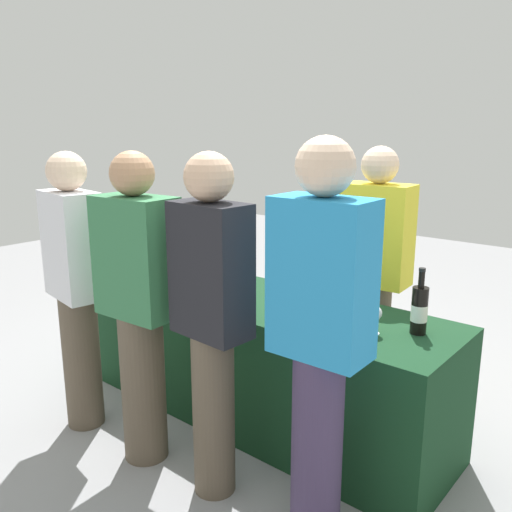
% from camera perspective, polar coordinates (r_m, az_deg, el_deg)
% --- Properties ---
extents(ground_plane, '(12.00, 12.00, 0.00)m').
position_cam_1_polar(ground_plane, '(3.49, 0.00, -16.42)').
color(ground_plane, gray).
extents(tasting_table, '(2.39, 0.70, 0.77)m').
position_cam_1_polar(tasting_table, '(3.32, 0.00, -10.68)').
color(tasting_table, '#14381E').
rests_on(tasting_table, ground_plane).
extents(wine_bottle_0, '(0.07, 0.07, 0.33)m').
position_cam_1_polar(wine_bottle_0, '(3.55, -3.95, -0.42)').
color(wine_bottle_0, black).
rests_on(wine_bottle_0, tasting_table).
extents(wine_bottle_1, '(0.07, 0.07, 0.33)m').
position_cam_1_polar(wine_bottle_1, '(3.01, 6.14, -3.11)').
color(wine_bottle_1, black).
rests_on(wine_bottle_1, tasting_table).
extents(wine_bottle_2, '(0.07, 0.07, 0.31)m').
position_cam_1_polar(wine_bottle_2, '(2.99, 7.87, -3.44)').
color(wine_bottle_2, black).
rests_on(wine_bottle_2, tasting_table).
extents(wine_bottle_3, '(0.08, 0.08, 0.33)m').
position_cam_1_polar(wine_bottle_3, '(2.72, 16.91, -5.47)').
color(wine_bottle_3, black).
rests_on(wine_bottle_3, tasting_table).
extents(wine_glass_0, '(0.07, 0.07, 0.14)m').
position_cam_1_polar(wine_glass_0, '(3.57, -9.46, -0.88)').
color(wine_glass_0, silver).
rests_on(wine_glass_0, tasting_table).
extents(wine_glass_1, '(0.07, 0.07, 0.14)m').
position_cam_1_polar(wine_glass_1, '(3.30, -5.38, -2.06)').
color(wine_glass_1, silver).
rests_on(wine_glass_1, tasting_table).
extents(wine_glass_2, '(0.07, 0.07, 0.13)m').
position_cam_1_polar(wine_glass_2, '(3.20, -4.59, -2.60)').
color(wine_glass_2, silver).
rests_on(wine_glass_2, tasting_table).
extents(wine_glass_3, '(0.08, 0.08, 0.14)m').
position_cam_1_polar(wine_glass_3, '(2.67, 12.40, -6.03)').
color(wine_glass_3, silver).
rests_on(wine_glass_3, tasting_table).
extents(ice_bucket, '(0.19, 0.19, 0.16)m').
position_cam_1_polar(ice_bucket, '(3.77, -10.97, -0.49)').
color(ice_bucket, silver).
rests_on(ice_bucket, tasting_table).
extents(server_pouring, '(0.42, 0.26, 1.64)m').
position_cam_1_polar(server_pouring, '(3.35, 12.43, -1.63)').
color(server_pouring, brown).
rests_on(server_pouring, ground_plane).
extents(guest_0, '(0.42, 0.27, 1.62)m').
position_cam_1_polar(guest_0, '(3.23, -18.57, -2.74)').
color(guest_0, brown).
rests_on(guest_0, ground_plane).
extents(guest_1, '(0.44, 0.26, 1.63)m').
position_cam_1_polar(guest_1, '(2.81, -12.29, -4.72)').
color(guest_1, brown).
rests_on(guest_1, ground_plane).
extents(guest_2, '(0.38, 0.22, 1.64)m').
position_cam_1_polar(guest_2, '(2.48, -4.72, -6.31)').
color(guest_2, brown).
rests_on(guest_2, ground_plane).
extents(guest_3, '(0.40, 0.23, 1.72)m').
position_cam_1_polar(guest_3, '(2.19, 6.82, -8.17)').
color(guest_3, '#3F3351').
rests_on(guest_3, ground_plane).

